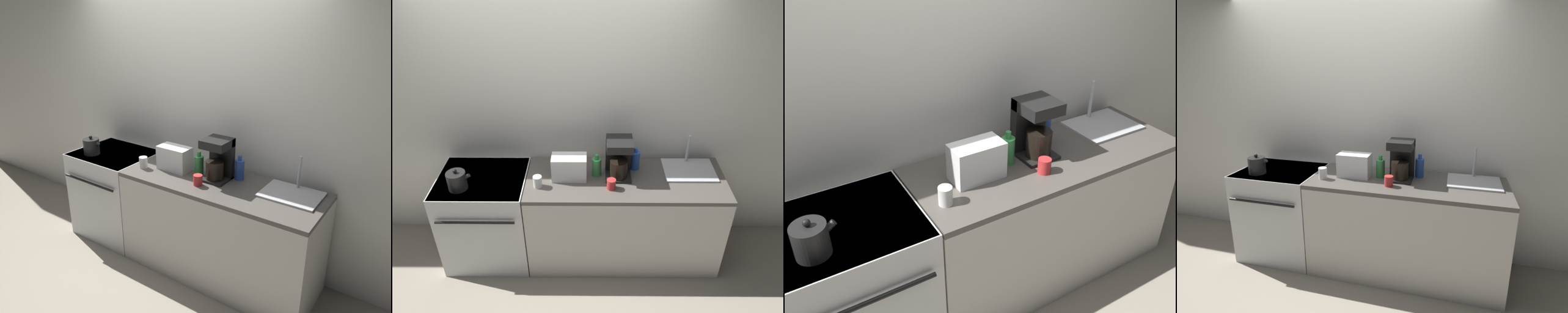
% 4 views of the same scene
% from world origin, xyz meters
% --- Properties ---
extents(ground_plane, '(12.00, 12.00, 0.00)m').
position_xyz_m(ground_plane, '(0.00, 0.00, 0.00)').
color(ground_plane, gray).
extents(wall_back, '(8.00, 0.05, 2.60)m').
position_xyz_m(wall_back, '(0.00, 0.71, 1.30)').
color(wall_back, silver).
rests_on(wall_back, ground_plane).
extents(stove, '(0.76, 0.68, 0.89)m').
position_xyz_m(stove, '(-0.64, 0.32, 0.46)').
color(stove, silver).
rests_on(stove, ground_plane).
extents(counter_block, '(1.71, 0.65, 0.89)m').
position_xyz_m(counter_block, '(0.61, 0.33, 0.45)').
color(counter_block, silver).
rests_on(counter_block, ground_plane).
extents(kettle, '(0.20, 0.16, 0.19)m').
position_xyz_m(kettle, '(-0.79, 0.18, 0.97)').
color(kettle, black).
rests_on(kettle, stove).
extents(toaster, '(0.29, 0.16, 0.21)m').
position_xyz_m(toaster, '(0.12, 0.33, 1.00)').
color(toaster, white).
rests_on(toaster, counter_block).
extents(coffee_maker, '(0.22, 0.23, 0.36)m').
position_xyz_m(coffee_maker, '(0.54, 0.38, 1.07)').
color(coffee_maker, black).
rests_on(coffee_maker, counter_block).
extents(sink_tray, '(0.45, 0.35, 0.28)m').
position_xyz_m(sink_tray, '(1.17, 0.45, 0.91)').
color(sink_tray, '#B7B7BC').
rests_on(sink_tray, counter_block).
extents(bottle_blue, '(0.08, 0.08, 0.21)m').
position_xyz_m(bottle_blue, '(0.70, 0.48, 0.98)').
color(bottle_blue, '#2D56B7').
rests_on(bottle_blue, counter_block).
extents(bottle_green, '(0.08, 0.08, 0.20)m').
position_xyz_m(bottle_green, '(0.35, 0.38, 0.98)').
color(bottle_green, '#338C47').
rests_on(bottle_green, counter_block).
extents(cup_white, '(0.07, 0.07, 0.10)m').
position_xyz_m(cup_white, '(-0.13, 0.20, 0.94)').
color(cup_white, white).
rests_on(cup_white, counter_block).
extents(cup_red, '(0.07, 0.07, 0.09)m').
position_xyz_m(cup_red, '(0.47, 0.18, 0.94)').
color(cup_red, red).
rests_on(cup_red, counter_block).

